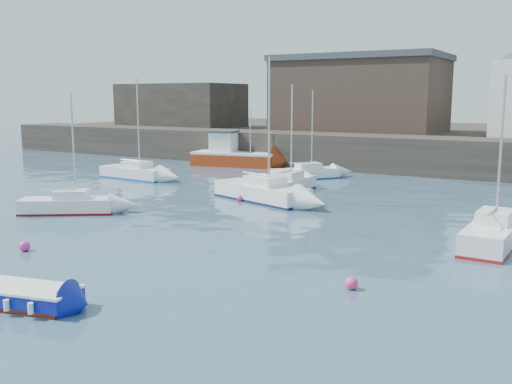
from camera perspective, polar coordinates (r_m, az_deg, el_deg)
The scene contains 16 objects.
water at distance 20.25m, azimuth -17.69°, elevation -9.05°, with size 220.00×220.00×0.00m, color #2D4760.
quay_wall at distance 50.06m, azimuth 13.48°, elevation 3.74°, with size 90.00×5.00×3.00m, color #28231E.
land_strip at distance 67.43m, azimuth 18.00°, elevation 4.87°, with size 90.00×32.00×2.80m, color #28231E.
warehouse at distance 59.33m, azimuth 10.36°, elevation 9.66°, with size 16.40×10.40×7.60m.
bldg_west at distance 69.25m, azimuth -7.52°, elevation 8.59°, with size 14.00×8.00×5.00m.
blue_dinghy at distance 18.87m, azimuth -22.09°, elevation -9.55°, with size 3.57×2.14×0.63m.
fishing_boat at distance 52.74m, azimuth -2.33°, elevation 3.74°, with size 8.27×4.37×5.20m.
sailboat_a at distance 32.82m, azimuth -18.30°, elevation -1.22°, with size 5.05×4.12×6.51m.
sailboat_b at distance 34.86m, azimuth 0.58°, elevation 0.04°, with size 7.02×4.09×8.61m.
sailboat_c at distance 26.26m, azimuth 22.60°, elevation -3.86°, with size 1.96×5.53×7.20m.
sailboat_e at distance 45.35m, azimuth -12.04°, elevation 1.95°, with size 6.07×2.29×7.67m.
sailboat_f at distance 38.05m, azimuth 3.18°, elevation 0.73°, with size 1.77×5.45×7.08m.
sailboat_h at distance 44.56m, azimuth 5.00°, elevation 1.92°, with size 4.67×5.13×6.79m.
buoy_near at distance 25.52m, azimuth -22.10°, elevation -5.48°, with size 0.45×0.45×0.45m, color #F63289.
buoy_mid at distance 19.38m, azimuth 9.51°, elevation -9.56°, with size 0.44×0.44×0.44m, color #F63289.
buoy_far at distance 34.81m, azimuth -1.60°, elevation -0.91°, with size 0.41×0.41×0.41m, color #F63289.
Camera 1 is at (14.49, -12.68, 6.28)m, focal length 40.00 mm.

